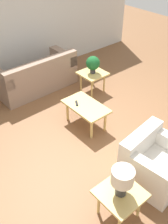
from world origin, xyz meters
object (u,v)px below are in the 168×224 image
armchair (154,163)px  table_lamp (122,179)px  side_table_lamp (120,196)px  coffee_table (86,108)px  side_table_plant (93,75)px  potted_plant (93,63)px  sofa (37,77)px

armchair → table_lamp: 0.98m
side_table_lamp → table_lamp: (0.00, -0.00, 0.34)m
coffee_table → table_lamp: table_lamp is taller
side_table_plant → potted_plant: 0.29m
table_lamp → side_table_lamp: bearing=135.0°
side_table_plant → potted_plant: size_ratio=1.42×
side_table_plant → table_lamp: 3.24m
sofa → side_table_plant: (-0.91, -0.94, 0.09)m
armchair → potted_plant: bearing=62.1°
side_table_lamp → table_lamp: bearing=-45.0°
coffee_table → table_lamp: 2.03m
side_table_lamp → potted_plant: size_ratio=1.42×
sofa → potted_plant: potted_plant is taller
side_table_plant → side_table_lamp: bearing=144.6°
armchair → coffee_table: armchair is taller
coffee_table → potted_plant: 1.30m
table_lamp → side_table_plant: bearing=-35.4°
potted_plant → sofa: bearing=45.9°
table_lamp → potted_plant: bearing=-35.4°
armchair → potted_plant: potted_plant is taller
side_table_plant → potted_plant: (-0.00, 0.00, 0.29)m
side_table_lamp → potted_plant: potted_plant is taller
armchair → potted_plant: 2.73m
sofa → armchair: sofa is taller
table_lamp → armchair: bearing=-82.3°
sofa → potted_plant: size_ratio=4.70×
armchair → side_table_plant: size_ratio=1.71×
coffee_table → side_table_plant: side_table_plant is taller
armchair → coffee_table: size_ratio=1.06×
sofa → side_table_lamp: (-3.54, 0.93, 0.09)m
armchair → side_table_plant: bearing=62.1°
side_table_plant → armchair: bearing=158.4°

